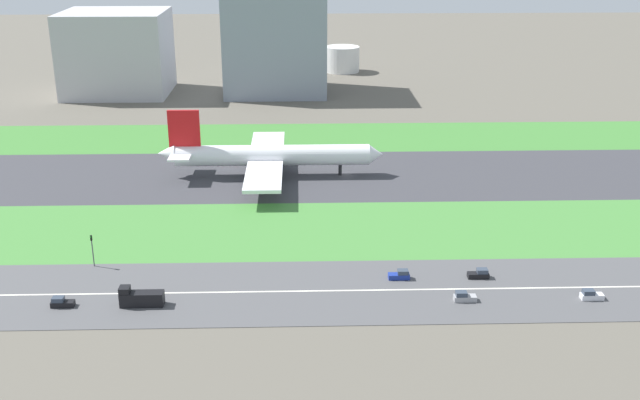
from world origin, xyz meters
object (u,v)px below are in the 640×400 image
at_px(airliner, 267,156).
at_px(truck_0, 141,298).
at_px(fuel_tank_west, 277,56).
at_px(fuel_tank_centre, 342,59).
at_px(terminal_building, 117,53).
at_px(car_4, 479,274).
at_px(car_0, 464,297).
at_px(car_5, 62,303).
at_px(hangar_building, 275,37).
at_px(traffic_light, 92,248).
at_px(car_2, 591,295).
at_px(car_1, 400,275).

height_order(airliner, truck_0, airliner).
height_order(fuel_tank_west, fuel_tank_centre, fuel_tank_west).
distance_m(terminal_building, fuel_tank_west, 80.59).
bearing_deg(car_4, car_0, -117.93).
bearing_deg(car_5, terminal_building, -81.01).
distance_m(terminal_building, hangar_building, 67.37).
bearing_deg(car_5, airliner, -115.30).
relative_size(car_5, car_4, 1.00).
relative_size(traffic_light, hangar_building, 0.15).
relative_size(airliner, fuel_tank_centre, 3.94).
distance_m(truck_0, car_4, 69.02).
distance_m(airliner, fuel_tank_centre, 161.99).
bearing_deg(car_4, fuel_tank_centre, 93.95).
distance_m(car_0, car_5, 78.23).
height_order(traffic_light, fuel_tank_west, fuel_tank_west).
height_order(terminal_building, hangar_building, hangar_building).
bearing_deg(fuel_tank_west, terminal_building, -145.80).
bearing_deg(terminal_building, hangar_building, 0.00).
xyz_separation_m(car_4, traffic_light, (-81.80, 7.99, 3.37)).
xyz_separation_m(car_2, car_4, (-19.86, 10.00, 0.00)).
bearing_deg(fuel_tank_west, car_2, -74.09).
relative_size(truck_0, terminal_building, 0.20).
height_order(car_0, car_4, same).
xyz_separation_m(truck_0, terminal_building, (-45.62, 192.00, 15.52)).
xyz_separation_m(car_4, hangar_building, (-46.83, 182.00, 22.56)).
height_order(terminal_building, fuel_tank_centre, terminal_building).
bearing_deg(car_5, car_0, -180.00).
bearing_deg(airliner, car_5, -115.30).
relative_size(terminal_building, hangar_building, 0.91).
xyz_separation_m(traffic_light, hangar_building, (34.98, 174.01, 19.19)).
distance_m(truck_0, fuel_tank_centre, 242.81).
bearing_deg(traffic_light, airliner, 59.65).
distance_m(car_5, traffic_light, 18.39).
bearing_deg(airliner, car_2, -49.54).
distance_m(truck_0, traffic_light, 22.66).
relative_size(airliner, traffic_light, 9.03).
distance_m(car_4, traffic_light, 82.26).
bearing_deg(traffic_light, terminal_building, 100.45).
bearing_deg(truck_0, car_0, -180.00).
xyz_separation_m(hangar_building, fuel_tank_west, (-0.85, 45.00, -15.48)).
height_order(car_1, fuel_tank_centre, fuel_tank_centre).
height_order(car_2, car_0, same).
xyz_separation_m(airliner, car_1, (30.05, -68.00, -5.31)).
bearing_deg(truck_0, car_2, -180.00).
height_order(car_4, traffic_light, traffic_light).
bearing_deg(fuel_tank_west, airliner, -89.63).
bearing_deg(traffic_light, hangar_building, 78.63).
relative_size(car_4, hangar_building, 0.09).
relative_size(truck_0, hangar_building, 0.18).
bearing_deg(fuel_tank_centre, car_4, -86.05).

